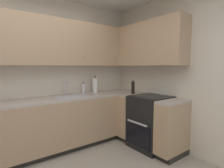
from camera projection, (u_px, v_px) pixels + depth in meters
The scene contains 14 objects.
wall_back at pixel (25, 73), 2.96m from camera, with size 4.20×0.05×2.63m, color beige.
wall_right at pixel (189, 74), 2.85m from camera, with size 0.05×3.46×2.63m, color beige.
lower_cabinets_back at pixel (58, 125), 3.04m from camera, with size 2.06×0.62×0.87m.
countertop_back at pixel (57, 99), 2.99m from camera, with size 3.27×0.60×0.04m, color #B7A89E.
lower_cabinets_right at pixel (151, 123), 3.13m from camera, with size 0.62×1.15×0.87m.
countertop_right at pixel (151, 98), 3.09m from camera, with size 0.60×1.15×0.03m.
oven_range at pixel (151, 121), 3.15m from camera, with size 0.68×0.62×1.05m.
upper_cabinets_back at pixel (43, 42), 2.92m from camera, with size 2.95×0.34×0.78m.
upper_cabinets_right at pixel (143, 45), 3.34m from camera, with size 0.32×1.70×0.78m.
sink at pixel (71, 99), 3.10m from camera, with size 0.56×0.40×0.10m.
faucet at pixel (66, 87), 3.26m from camera, with size 0.07×0.16×0.25m.
soap_bottle at pixel (83, 88), 3.47m from camera, with size 0.05×0.05×0.22m.
paper_towel_roll at pixel (95, 85), 3.61m from camera, with size 0.11×0.11×0.35m.
oil_bottle at pixel (133, 88), 3.44m from camera, with size 0.07×0.07×0.25m.
Camera 1 is at (-0.63, -1.53, 1.42)m, focal length 28.60 mm.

